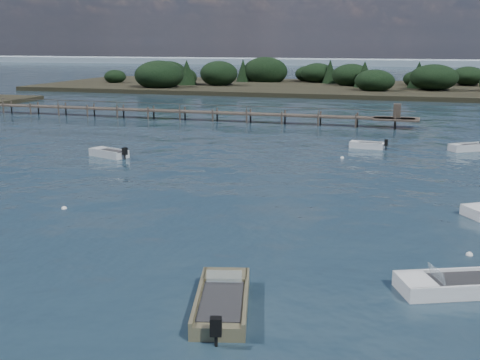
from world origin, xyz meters
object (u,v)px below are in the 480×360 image
(tender_far_grey, at_px, (109,155))
(jetty, at_px, (182,112))
(dinghy_near_olive, at_px, (222,304))
(tender_far_grey_b, at_px, (467,149))
(dinghy_mid_white_a, at_px, (462,287))
(tender_far_white, at_px, (367,146))

(tender_far_grey, bearing_deg, jetty, 97.97)
(dinghy_near_olive, distance_m, tender_far_grey_b, 38.45)
(tender_far_grey_b, height_order, jetty, jetty)
(tender_far_grey_b, bearing_deg, jetty, 158.31)
(dinghy_near_olive, bearing_deg, jetty, 113.74)
(dinghy_mid_white_a, height_order, jetty, jetty)
(tender_far_grey, relative_size, dinghy_near_olive, 0.72)
(tender_far_grey, distance_m, jetty, 24.96)
(dinghy_mid_white_a, bearing_deg, tender_far_grey, 142.01)
(tender_far_white, distance_m, tender_far_grey_b, 8.75)
(tender_far_white, distance_m, jetty, 27.77)
(dinghy_mid_white_a, height_order, tender_far_grey, dinghy_mid_white_a)
(dinghy_near_olive, xyz_separation_m, jetty, (-21.94, 49.89, 0.81))
(dinghy_near_olive, relative_size, tender_far_grey_b, 1.59)
(tender_far_grey, distance_m, tender_far_grey_b, 31.32)
(tender_far_white, bearing_deg, tender_far_grey_b, 8.69)
(tender_far_white, relative_size, tender_far_grey, 0.87)
(tender_far_white, xyz_separation_m, jetty, (-23.82, 14.24, 0.82))
(dinghy_near_olive, bearing_deg, tender_far_grey, 126.27)
(tender_far_white, height_order, tender_far_grey_b, tender_far_grey_b)
(tender_far_grey, xyz_separation_m, tender_far_grey_b, (29.02, 11.79, -0.00))
(tender_far_white, bearing_deg, tender_far_grey, -152.79)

